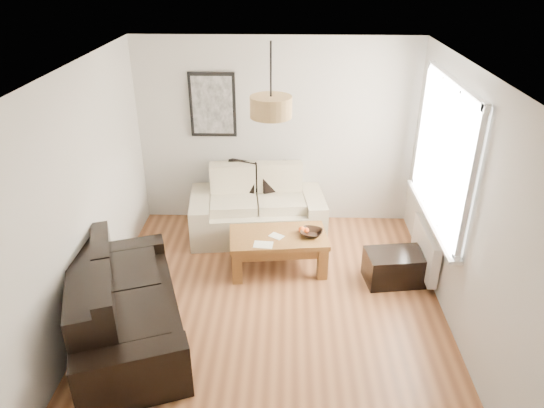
{
  "coord_description": "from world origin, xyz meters",
  "views": [
    {
      "loc": [
        0.16,
        -4.27,
        3.54
      ],
      "look_at": [
        0.0,
        0.6,
        1.05
      ],
      "focal_mm": 32.8,
      "sensor_mm": 36.0,
      "label": 1
    }
  ],
  "objects_px": {
    "coffee_table": "(278,252)",
    "ottoman": "(394,267)",
    "loveseat_cream": "(257,204)",
    "sofa_leather": "(125,301)"
  },
  "relations": [
    {
      "from": "coffee_table",
      "to": "ottoman",
      "type": "distance_m",
      "value": 1.4
    },
    {
      "from": "coffee_table",
      "to": "ottoman",
      "type": "xyz_separation_m",
      "value": [
        1.38,
        -0.22,
        -0.05
      ]
    },
    {
      "from": "coffee_table",
      "to": "loveseat_cream",
      "type": "bearing_deg",
      "value": 109.29
    },
    {
      "from": "loveseat_cream",
      "to": "coffee_table",
      "type": "height_order",
      "value": "loveseat_cream"
    },
    {
      "from": "loveseat_cream",
      "to": "coffee_table",
      "type": "xyz_separation_m",
      "value": [
        0.31,
        -0.88,
        -0.21
      ]
    },
    {
      "from": "sofa_leather",
      "to": "ottoman",
      "type": "bearing_deg",
      "value": -89.98
    },
    {
      "from": "loveseat_cream",
      "to": "sofa_leather",
      "type": "height_order",
      "value": "loveseat_cream"
    },
    {
      "from": "loveseat_cream",
      "to": "ottoman",
      "type": "xyz_separation_m",
      "value": [
        1.69,
        -1.1,
        -0.26
      ]
    },
    {
      "from": "sofa_leather",
      "to": "ottoman",
      "type": "height_order",
      "value": "sofa_leather"
    },
    {
      "from": "coffee_table",
      "to": "ottoman",
      "type": "bearing_deg",
      "value": -8.93
    }
  ]
}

